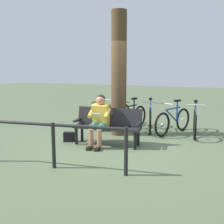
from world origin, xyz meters
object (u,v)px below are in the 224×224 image
object	(u,v)px
bench	(108,123)
litter_bin	(98,116)
bicycle_silver	(195,122)
bicycle_red	(173,121)
handbag	(70,137)
bicycle_purple	(116,115)
bicycle_blue	(131,118)
person_reading	(99,118)
bicycle_black	(150,118)
tree_trunk	(119,74)

from	to	relation	value
bench	litter_bin	xyz separation A→B (m)	(0.84, -1.15, -0.08)
bicycle_silver	bicycle_red	xyz separation A→B (m)	(0.58, 0.06, 0.00)
handbag	litter_bin	size ratio (longest dim) A/B	0.36
bench	bicycle_purple	distance (m)	1.97
bicycle_blue	bicycle_silver	bearing A→B (deg)	106.59
bicycle_blue	litter_bin	bearing A→B (deg)	-44.21
person_reading	bicycle_black	world-z (taller)	person_reading
handbag	bicycle_black	bearing A→B (deg)	-127.37
person_reading	bicycle_red	bearing A→B (deg)	-132.39
bicycle_blue	bicycle_purple	distance (m)	0.61
bicycle_silver	bicycle_blue	distance (m)	1.83
bench	bicycle_purple	bearing A→B (deg)	-78.60
person_reading	bicycle_purple	size ratio (longest dim) A/B	0.72
bicycle_blue	person_reading	bearing A→B (deg)	10.36
handbag	bicycle_red	xyz separation A→B (m)	(-2.20, -1.85, 0.24)
handbag	bicycle_purple	size ratio (longest dim) A/B	0.18
person_reading	handbag	xyz separation A→B (m)	(0.83, 0.00, -0.54)
person_reading	handbag	distance (m)	0.99
tree_trunk	bicycle_blue	bearing A→B (deg)	-99.97
person_reading	tree_trunk	xyz separation A→B (m)	(-0.01, -1.19, 0.98)
litter_bin	bicycle_silver	world-z (taller)	bicycle_silver
tree_trunk	litter_bin	distance (m)	1.42
litter_bin	bench	bearing A→B (deg)	125.94
tree_trunk	bicycle_black	size ratio (longest dim) A/B	2.02
person_reading	bicycle_blue	distance (m)	1.87
bicycle_black	bicycle_purple	distance (m)	1.13
litter_bin	bicycle_purple	size ratio (longest dim) A/B	0.51
bench	handbag	distance (m)	1.06
bicycle_black	bicycle_purple	bearing A→B (deg)	-109.46
tree_trunk	person_reading	bearing A→B (deg)	89.46
litter_bin	bicycle_blue	size ratio (longest dim) A/B	0.51
bicycle_red	litter_bin	bearing A→B (deg)	-53.66
person_reading	bicycle_blue	bearing A→B (deg)	-99.75
bench	handbag	size ratio (longest dim) A/B	5.47
handbag	tree_trunk	world-z (taller)	tree_trunk
bicycle_red	handbag	bearing A→B (deg)	-27.65
handbag	tree_trunk	distance (m)	2.11
person_reading	bicycle_black	bearing A→B (deg)	-114.88
bench	tree_trunk	world-z (taller)	tree_trunk
tree_trunk	bench	bearing A→B (deg)	97.29
bicycle_blue	bench	bearing A→B (deg)	14.77
bench	bicycle_black	size ratio (longest dim) A/B	1.00
tree_trunk	bicycle_black	xyz separation A→B (m)	(-0.67, -0.79, -1.29)
tree_trunk	bicycle_black	bearing A→B (deg)	-130.30
bicycle_silver	litter_bin	bearing A→B (deg)	-84.98
litter_bin	person_reading	bearing A→B (deg)	117.58
person_reading	tree_trunk	world-z (taller)	tree_trunk
litter_bin	bicycle_blue	world-z (taller)	bicycle_blue
litter_bin	bicycle_silver	distance (m)	2.71
litter_bin	bicycle_blue	xyz separation A→B (m)	(-0.82, -0.50, -0.06)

